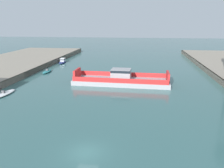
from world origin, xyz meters
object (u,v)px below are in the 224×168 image
Objects in this scene: chain_ferry at (121,79)px; moored_boat_mid_left at (47,71)px; moored_boat_near_left at (63,61)px; moored_boat_near_right at (3,94)px.

chain_ferry reaches higher than moored_boat_mid_left.
moored_boat_near_left is 1.32× the size of moored_boat_mid_left.
moored_boat_mid_left is (0.05, 21.93, 0.04)m from moored_boat_near_right.
moored_boat_near_left is 16.60m from moored_boat_mid_left.
chain_ferry is 3.30× the size of moored_boat_near_right.
moored_boat_near_left is at bearing 132.53° from chain_ferry.
chain_ferry is 26.22m from moored_boat_near_right.
chain_ferry is 35.98m from moored_boat_near_left.
moored_boat_near_left is 1.03× the size of moored_boat_near_right.
moored_boat_mid_left is (1.06, -16.57, -0.32)m from moored_boat_near_left.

